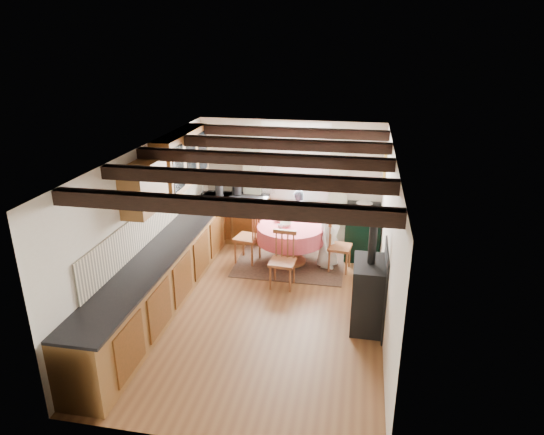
% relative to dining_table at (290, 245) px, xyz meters
% --- Properties ---
extents(floor, '(3.60, 5.50, 0.00)m').
position_rel_dining_table_xyz_m(floor, '(-0.20, -1.54, -0.36)').
color(floor, brown).
rests_on(floor, ground).
extents(ceiling, '(3.60, 5.50, 0.00)m').
position_rel_dining_table_xyz_m(ceiling, '(-0.20, -1.54, 2.04)').
color(ceiling, white).
rests_on(ceiling, ground).
extents(wall_back, '(3.60, 0.00, 2.40)m').
position_rel_dining_table_xyz_m(wall_back, '(-0.20, 1.21, 0.84)').
color(wall_back, silver).
rests_on(wall_back, ground).
extents(wall_front, '(3.60, 0.00, 2.40)m').
position_rel_dining_table_xyz_m(wall_front, '(-0.20, -4.29, 0.84)').
color(wall_front, silver).
rests_on(wall_front, ground).
extents(wall_left, '(0.00, 5.50, 2.40)m').
position_rel_dining_table_xyz_m(wall_left, '(-2.00, -1.54, 0.84)').
color(wall_left, silver).
rests_on(wall_left, ground).
extents(wall_right, '(0.00, 5.50, 2.40)m').
position_rel_dining_table_xyz_m(wall_right, '(1.60, -1.54, 0.84)').
color(wall_right, silver).
rests_on(wall_right, ground).
extents(beam_a, '(3.60, 0.16, 0.16)m').
position_rel_dining_table_xyz_m(beam_a, '(-0.20, -3.54, 1.95)').
color(beam_a, black).
rests_on(beam_a, ceiling).
extents(beam_b, '(3.60, 0.16, 0.16)m').
position_rel_dining_table_xyz_m(beam_b, '(-0.20, -2.54, 1.95)').
color(beam_b, black).
rests_on(beam_b, ceiling).
extents(beam_c, '(3.60, 0.16, 0.16)m').
position_rel_dining_table_xyz_m(beam_c, '(-0.20, -1.54, 1.95)').
color(beam_c, black).
rests_on(beam_c, ceiling).
extents(beam_d, '(3.60, 0.16, 0.16)m').
position_rel_dining_table_xyz_m(beam_d, '(-0.20, -0.54, 1.95)').
color(beam_d, black).
rests_on(beam_d, ceiling).
extents(beam_e, '(3.60, 0.16, 0.16)m').
position_rel_dining_table_xyz_m(beam_e, '(-0.20, 0.46, 1.95)').
color(beam_e, black).
rests_on(beam_e, ceiling).
extents(splash_left, '(0.02, 4.50, 0.55)m').
position_rel_dining_table_xyz_m(splash_left, '(-1.98, -1.24, 0.84)').
color(splash_left, beige).
rests_on(splash_left, wall_left).
extents(splash_back, '(1.40, 0.02, 0.55)m').
position_rel_dining_table_xyz_m(splash_back, '(-1.20, 1.19, 0.84)').
color(splash_back, beige).
rests_on(splash_back, wall_back).
extents(base_cabinet_left, '(0.60, 5.30, 0.88)m').
position_rel_dining_table_xyz_m(base_cabinet_left, '(-1.70, -1.54, 0.08)').
color(base_cabinet_left, brown).
rests_on(base_cabinet_left, floor).
extents(base_cabinet_back, '(1.30, 0.60, 0.88)m').
position_rel_dining_table_xyz_m(base_cabinet_back, '(-1.25, 0.91, 0.08)').
color(base_cabinet_back, brown).
rests_on(base_cabinet_back, floor).
extents(worktop_left, '(0.64, 5.30, 0.04)m').
position_rel_dining_table_xyz_m(worktop_left, '(-1.68, -1.54, 0.54)').
color(worktop_left, black).
rests_on(worktop_left, base_cabinet_left).
extents(worktop_back, '(1.30, 0.64, 0.04)m').
position_rel_dining_table_xyz_m(worktop_back, '(-1.25, 0.89, 0.54)').
color(worktop_back, black).
rests_on(worktop_back, base_cabinet_back).
extents(wall_cabinet_glass, '(0.34, 1.80, 0.90)m').
position_rel_dining_table_xyz_m(wall_cabinet_glass, '(-1.83, -0.34, 1.59)').
color(wall_cabinet_glass, brown).
rests_on(wall_cabinet_glass, wall_left).
extents(wall_cabinet_solid, '(0.34, 0.90, 0.70)m').
position_rel_dining_table_xyz_m(wall_cabinet_solid, '(-1.83, -1.84, 1.54)').
color(wall_cabinet_solid, brown).
rests_on(wall_cabinet_solid, wall_left).
extents(window_frame, '(1.34, 0.03, 1.54)m').
position_rel_dining_table_xyz_m(window_frame, '(-0.10, 1.19, 1.24)').
color(window_frame, white).
rests_on(window_frame, wall_back).
extents(window_pane, '(1.20, 0.01, 1.40)m').
position_rel_dining_table_xyz_m(window_pane, '(-0.10, 1.20, 1.24)').
color(window_pane, white).
rests_on(window_pane, wall_back).
extents(curtain_left, '(0.35, 0.10, 2.10)m').
position_rel_dining_table_xyz_m(curtain_left, '(-0.95, 1.11, 0.74)').
color(curtain_left, '#B9CC9E').
rests_on(curtain_left, wall_back).
extents(curtain_right, '(0.35, 0.10, 2.10)m').
position_rel_dining_table_xyz_m(curtain_right, '(0.75, 1.11, 0.74)').
color(curtain_right, '#B9CC9E').
rests_on(curtain_right, wall_back).
extents(curtain_rod, '(2.00, 0.03, 0.03)m').
position_rel_dining_table_xyz_m(curtain_rod, '(-0.10, 1.11, 1.84)').
color(curtain_rod, black).
rests_on(curtain_rod, wall_back).
extents(wall_picture, '(0.04, 0.50, 0.60)m').
position_rel_dining_table_xyz_m(wall_picture, '(1.57, 0.76, 1.34)').
color(wall_picture, gold).
rests_on(wall_picture, wall_right).
extents(wall_plate, '(0.30, 0.02, 0.30)m').
position_rel_dining_table_xyz_m(wall_plate, '(0.85, 1.18, 1.34)').
color(wall_plate, silver).
rests_on(wall_plate, wall_back).
extents(rug, '(1.95, 1.52, 0.01)m').
position_rel_dining_table_xyz_m(rug, '(-0.00, 0.00, -0.36)').
color(rug, '#30221C').
rests_on(rug, floor).
extents(dining_table, '(1.20, 1.20, 0.73)m').
position_rel_dining_table_xyz_m(dining_table, '(0.00, 0.00, 0.00)').
color(dining_table, '#E55C57').
rests_on(dining_table, floor).
extents(chair_near, '(0.43, 0.45, 0.95)m').
position_rel_dining_table_xyz_m(chair_near, '(0.00, -0.89, 0.11)').
color(chair_near, '#9C522F').
rests_on(chair_near, floor).
extents(chair_left, '(0.53, 0.51, 1.01)m').
position_rel_dining_table_xyz_m(chair_left, '(-0.78, -0.07, 0.14)').
color(chair_left, '#9C522F').
rests_on(chair_left, floor).
extents(chair_right, '(0.47, 0.45, 0.94)m').
position_rel_dining_table_xyz_m(chair_right, '(0.89, -0.10, 0.10)').
color(chair_right, '#9C522F').
rests_on(chair_right, floor).
extents(aga_range, '(0.64, 0.98, 0.91)m').
position_rel_dining_table_xyz_m(aga_range, '(1.27, 0.68, 0.09)').
color(aga_range, black).
rests_on(aga_range, floor).
extents(cast_iron_stove, '(0.46, 0.77, 1.53)m').
position_rel_dining_table_xyz_m(cast_iron_stove, '(1.38, -1.78, 0.40)').
color(cast_iron_stove, black).
rests_on(cast_iron_stove, floor).
extents(child_far, '(0.47, 0.35, 1.16)m').
position_rel_dining_table_xyz_m(child_far, '(0.02, 0.80, 0.22)').
color(child_far, '#28303B').
rests_on(child_far, floor).
extents(child_right, '(0.51, 0.65, 1.17)m').
position_rel_dining_table_xyz_m(child_right, '(0.67, 0.01, 0.22)').
color(child_right, white).
rests_on(child_right, floor).
extents(bowl_a, '(0.25, 0.25, 0.05)m').
position_rel_dining_table_xyz_m(bowl_a, '(-0.24, 0.21, 0.39)').
color(bowl_a, silver).
rests_on(bowl_a, dining_table).
extents(bowl_b, '(0.21, 0.21, 0.06)m').
position_rel_dining_table_xyz_m(bowl_b, '(-0.09, -0.02, 0.39)').
color(bowl_b, silver).
rests_on(bowl_b, dining_table).
extents(cup, '(0.11, 0.11, 0.09)m').
position_rel_dining_table_xyz_m(cup, '(-0.16, -0.18, 0.41)').
color(cup, silver).
rests_on(cup, dining_table).
extents(canister_tall, '(0.16, 0.16, 0.27)m').
position_rel_dining_table_xyz_m(canister_tall, '(-1.56, 0.83, 0.69)').
color(canister_tall, '#262628').
rests_on(canister_tall, worktop_back).
extents(canister_wide, '(0.19, 0.19, 0.21)m').
position_rel_dining_table_xyz_m(canister_wide, '(-1.24, 1.01, 0.66)').
color(canister_wide, '#262628').
rests_on(canister_wide, worktop_back).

